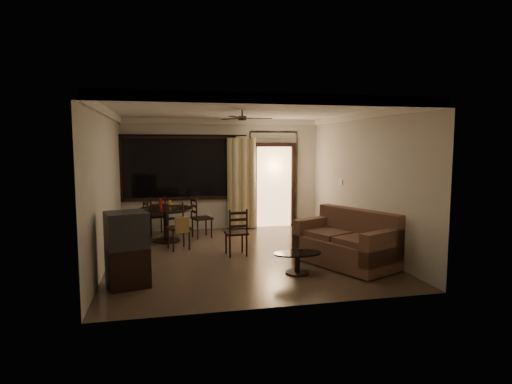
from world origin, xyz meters
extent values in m
plane|color=#7F6651|center=(0.00, 0.00, 0.00)|extent=(5.50, 5.50, 0.00)
plane|color=beige|center=(0.00, 2.75, 1.40)|extent=(5.00, 0.00, 5.00)
plane|color=beige|center=(0.00, -2.75, 1.40)|extent=(5.00, 0.00, 5.00)
plane|color=beige|center=(-2.50, 0.00, 1.40)|extent=(0.00, 5.50, 5.50)
plane|color=beige|center=(2.50, 0.00, 1.40)|extent=(0.00, 5.50, 5.50)
plane|color=white|center=(0.00, 0.00, 2.80)|extent=(5.50, 5.50, 0.00)
cube|color=black|center=(-1.10, 2.72, 1.57)|extent=(2.70, 0.04, 1.45)
cylinder|color=black|center=(-1.00, 2.63, 2.38)|extent=(3.20, 0.03, 0.03)
cube|color=#FFC684|center=(1.35, 2.71, 1.05)|extent=(0.91, 0.03, 2.08)
cube|color=white|center=(2.48, 1.05, 1.30)|extent=(0.02, 0.18, 0.12)
cylinder|color=black|center=(0.00, 0.00, 2.74)|extent=(0.03, 0.03, 0.12)
cylinder|color=black|center=(0.00, 0.00, 2.65)|extent=(0.16, 0.16, 0.08)
cylinder|color=black|center=(-1.44, 1.56, 0.73)|extent=(1.19, 1.19, 0.04)
cylinder|color=black|center=(-1.44, 1.56, 0.37)|extent=(0.12, 0.12, 0.70)
cylinder|color=black|center=(-1.44, 1.56, 0.01)|extent=(0.60, 0.60, 0.03)
cylinder|color=maroon|center=(-1.55, 1.58, 0.86)|extent=(0.06, 0.06, 0.22)
cylinder|color=orange|center=(-1.35, 1.54, 0.84)|extent=(0.06, 0.06, 0.18)
cube|color=#268141|center=(-1.27, 1.74, 0.77)|extent=(0.14, 0.10, 0.05)
cube|color=black|center=(-2.05, 1.32, 0.45)|extent=(0.52, 0.52, 0.04)
cube|color=black|center=(-0.63, 1.80, 0.45)|extent=(0.52, 0.52, 0.04)
cube|color=black|center=(-1.20, 0.75, 0.45)|extent=(0.52, 0.52, 0.04)
cube|color=#9D7C43|center=(-1.14, 0.52, 0.55)|extent=(0.29, 0.16, 0.32)
cube|color=black|center=(-1.67, 2.30, 0.45)|extent=(0.52, 0.52, 0.04)
cube|color=black|center=(-2.05, -1.43, 0.30)|extent=(0.72, 0.68, 0.61)
cube|color=black|center=(-2.05, -1.43, 0.88)|extent=(0.72, 0.68, 0.54)
cube|color=black|center=(-1.76, -1.35, 0.88)|extent=(0.13, 0.42, 0.37)
cube|color=#4D3124|center=(1.66, -1.07, 0.25)|extent=(1.60, 2.02, 0.45)
cube|color=#4D3124|center=(1.99, -0.92, 0.61)|extent=(0.95, 1.71, 0.72)
cube|color=#4D3124|center=(1.99, -1.79, 0.47)|extent=(0.94, 0.58, 0.56)
cube|color=#4D3124|center=(1.33, -0.35, 0.47)|extent=(0.94, 0.58, 0.56)
cube|color=#4D3124|center=(1.61, -1.10, 0.50)|extent=(1.26, 1.70, 0.13)
cube|color=#4D3124|center=(1.88, -0.08, 0.19)|extent=(0.78, 0.78, 0.35)
cube|color=#4D3124|center=(2.16, -0.07, 0.49)|extent=(0.21, 0.76, 0.58)
cube|color=#4D3124|center=(1.89, -0.37, 0.37)|extent=(0.76, 0.19, 0.44)
cube|color=#4D3124|center=(1.87, 0.22, 0.37)|extent=(0.76, 0.19, 0.44)
cube|color=#4D3124|center=(1.83, -0.08, 0.40)|extent=(0.55, 0.60, 0.11)
ellipsoid|color=navy|center=(1.83, -0.08, 0.50)|extent=(0.32, 0.27, 0.09)
ellipsoid|color=black|center=(0.68, -1.37, 0.34)|extent=(0.82, 0.49, 0.03)
cylinder|color=black|center=(0.68, -1.37, 0.17)|extent=(0.09, 0.09, 0.33)
cylinder|color=black|center=(0.68, -1.37, 0.01)|extent=(0.40, 0.40, 0.03)
cube|color=black|center=(-0.12, 0.04, 0.44)|extent=(0.44, 0.44, 0.04)
camera|label=1|loc=(-1.51, -8.04, 2.16)|focal=30.00mm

